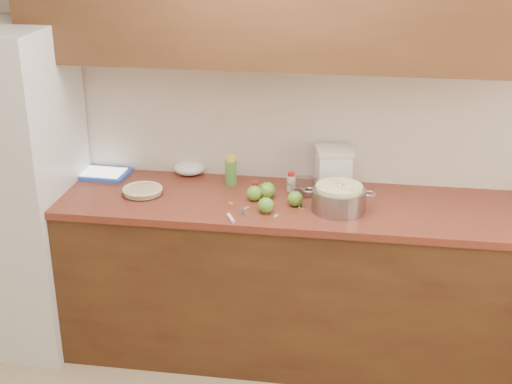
# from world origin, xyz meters

# --- Properties ---
(room_shell) EXTENTS (3.60, 3.60, 3.60)m
(room_shell) POSITION_xyz_m (0.00, 0.00, 1.30)
(room_shell) COLOR tan
(room_shell) RESTS_ON ground
(counter_run) EXTENTS (2.64, 0.68, 0.92)m
(counter_run) POSITION_xyz_m (0.00, 1.48, 0.46)
(counter_run) COLOR #4E3016
(counter_run) RESTS_ON ground
(fridge) EXTENTS (0.70, 0.70, 1.80)m
(fridge) POSITION_xyz_m (-1.44, 1.44, 0.90)
(fridge) COLOR silver
(fridge) RESTS_ON ground
(pie) EXTENTS (0.22, 0.22, 0.04)m
(pie) POSITION_xyz_m (-0.67, 1.45, 0.94)
(pie) COLOR silver
(pie) RESTS_ON counter_run
(colander) EXTENTS (0.36, 0.27, 0.14)m
(colander) POSITION_xyz_m (0.38, 1.39, 0.99)
(colander) COLOR gray
(colander) RESTS_ON counter_run
(flour_canister) EXTENTS (0.23, 0.23, 0.23)m
(flour_canister) POSITION_xyz_m (0.33, 1.68, 1.04)
(flour_canister) COLOR silver
(flour_canister) RESTS_ON counter_run
(tablet) EXTENTS (0.30, 0.23, 0.02)m
(tablet) POSITION_xyz_m (-0.98, 1.69, 0.93)
(tablet) COLOR blue
(tablet) RESTS_ON counter_run
(paring_knife) EXTENTS (0.10, 0.18, 0.02)m
(paring_knife) POSITION_xyz_m (-0.14, 1.21, 0.93)
(paring_knife) COLOR gray
(paring_knife) RESTS_ON counter_run
(lemon_bottle) EXTENTS (0.06, 0.06, 0.17)m
(lemon_bottle) POSITION_xyz_m (-0.23, 1.66, 1.00)
(lemon_bottle) COLOR #4C8C38
(lemon_bottle) RESTS_ON counter_run
(cinnamon_shaker) EXTENTS (0.04, 0.04, 0.11)m
(cinnamon_shaker) POSITION_xyz_m (0.11, 1.61, 0.97)
(cinnamon_shaker) COLOR beige
(cinnamon_shaker) RESTS_ON counter_run
(vanilla_bottle) EXTENTS (0.03, 0.03, 0.08)m
(vanilla_bottle) POSITION_xyz_m (-0.07, 1.51, 0.96)
(vanilla_bottle) COLOR black
(vanilla_bottle) RESTS_ON counter_run
(mixing_bowl) EXTENTS (0.19, 0.19, 0.07)m
(mixing_bowl) POSITION_xyz_m (0.17, 1.60, 0.96)
(mixing_bowl) COLOR silver
(mixing_bowl) RESTS_ON counter_run
(paper_towel) EXTENTS (0.19, 0.16, 0.07)m
(paper_towel) POSITION_xyz_m (-0.49, 1.77, 0.96)
(paper_towel) COLOR white
(paper_towel) RESTS_ON counter_run
(apple_left) EXTENTS (0.08, 0.08, 0.09)m
(apple_left) POSITION_xyz_m (-0.07, 1.46, 0.96)
(apple_left) COLOR #5D982A
(apple_left) RESTS_ON counter_run
(apple_center) EXTENTS (0.09, 0.09, 0.10)m
(apple_center) POSITION_xyz_m (-0.00, 1.50, 0.96)
(apple_center) COLOR #5D982A
(apple_center) RESTS_ON counter_run
(apple_front) EXTENTS (0.08, 0.08, 0.09)m
(apple_front) POSITION_xyz_m (0.02, 1.31, 0.96)
(apple_front) COLOR #5D982A
(apple_front) RESTS_ON counter_run
(apple_extra) EXTENTS (0.08, 0.08, 0.09)m
(apple_extra) POSITION_xyz_m (0.15, 1.42, 0.96)
(apple_extra) COLOR #5D982A
(apple_extra) RESTS_ON counter_run
(peel_a) EXTENTS (0.02, 0.04, 0.00)m
(peel_a) POSITION_xyz_m (0.07, 1.28, 0.92)
(peel_a) COLOR #83AA52
(peel_a) RESTS_ON counter_run
(peel_b) EXTENTS (0.03, 0.04, 0.00)m
(peel_b) POSITION_xyz_m (-0.09, 1.35, 0.92)
(peel_b) COLOR #83AA52
(peel_b) RESTS_ON counter_run
(peel_c) EXTENTS (0.03, 0.05, 0.00)m
(peel_c) POSITION_xyz_m (0.18, 1.40, 0.92)
(peel_c) COLOR #83AA52
(peel_c) RESTS_ON counter_run
(peel_d) EXTENTS (0.03, 0.03, 0.00)m
(peel_d) POSITION_xyz_m (-0.18, 1.40, 0.92)
(peel_d) COLOR #83AA52
(peel_d) RESTS_ON counter_run
(peel_e) EXTENTS (0.02, 0.03, 0.00)m
(peel_e) POSITION_xyz_m (0.19, 1.40, 0.92)
(peel_e) COLOR #83AA52
(peel_e) RESTS_ON counter_run
(peel_f) EXTENTS (0.02, 0.03, 0.00)m
(peel_f) POSITION_xyz_m (0.02, 1.31, 0.92)
(peel_f) COLOR #83AA52
(peel_f) RESTS_ON counter_run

